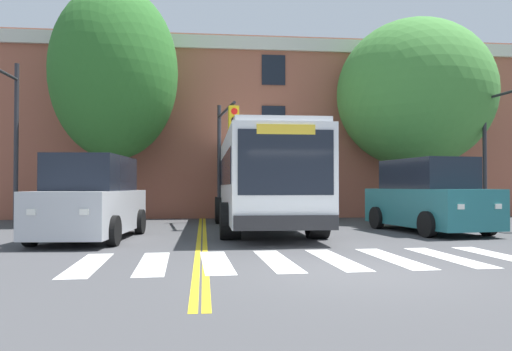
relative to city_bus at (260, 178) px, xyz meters
name	(u,v)px	position (x,y,z in m)	size (l,w,h in m)	color
ground_plane	(353,272)	(0.59, -8.89, -1.75)	(120.00, 120.00, 0.00)	#424244
crosswalk	(306,260)	(0.07, -7.48, -1.75)	(9.06, 3.33, 0.01)	white
lane_line_yellow_inner	(201,217)	(-2.10, 6.52, -1.75)	(0.12, 36.00, 0.01)	gold
lane_line_yellow_outer	(204,217)	(-1.94, 6.52, -1.75)	(0.12, 36.00, 0.01)	gold
city_bus	(260,178)	(0.00, 0.00, 0.00)	(3.05, 11.17, 3.21)	white
car_silver_near_lane	(92,200)	(-5.06, -3.05, -0.66)	(2.54, 5.22, 2.32)	#B7BABF
car_teal_far_lane	(427,197)	(5.22, -1.86, -0.64)	(2.75, 5.17, 2.36)	#236B70
traffic_light_far_corner	(2,115)	(-8.71, 0.14, 2.11)	(0.36, 3.10, 5.89)	#28282D
traffic_light_overhead	(225,140)	(-1.16, 1.59, 1.46)	(0.65, 3.70, 4.81)	#28282D
street_tree_curbside_large	(415,94)	(7.46, 4.10, 3.85)	(8.65, 8.58, 8.95)	brown
street_tree_curbside_small	(114,74)	(-5.64, 3.61, 4.37)	(7.18, 7.18, 9.74)	brown
building_facade	(262,136)	(1.25, 10.34, 2.51)	(36.32, 9.61, 8.52)	#9E5642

